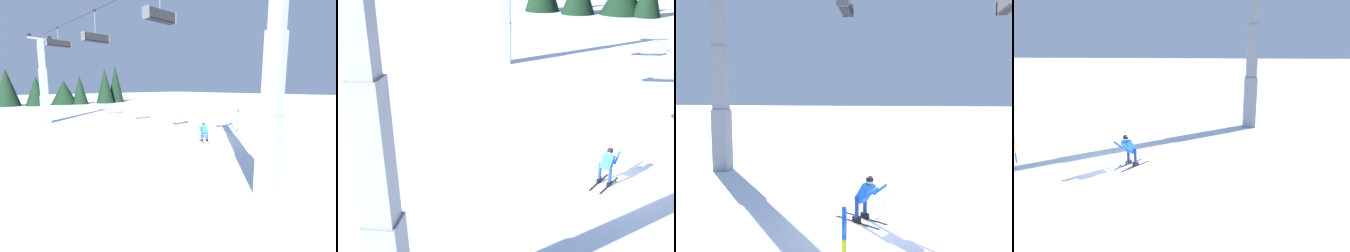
# 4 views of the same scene
# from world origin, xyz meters

# --- Properties ---
(ground_plane) EXTENTS (260.00, 260.00, 0.00)m
(ground_plane) POSITION_xyz_m (0.00, 0.00, 0.00)
(ground_plane) COLOR white
(skier_carving_main) EXTENTS (1.71, 1.37, 1.60)m
(skier_carving_main) POSITION_xyz_m (-0.48, 0.24, 0.84)
(skier_carving_main) COLOR black
(skier_carving_main) RESTS_ON ground_plane
(lift_tower_near) EXTENTS (0.77, 3.03, 10.17)m
(lift_tower_near) POSITION_xyz_m (-8.38, 6.17, 4.25)
(lift_tower_near) COLOR gray
(lift_tower_near) RESTS_ON ground_plane
(lift_tower_far) EXTENTS (0.87, 2.59, 10.17)m
(lift_tower_far) POSITION_xyz_m (18.63, 6.17, 4.18)
(lift_tower_far) COLOR gray
(lift_tower_far) RESTS_ON ground_plane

